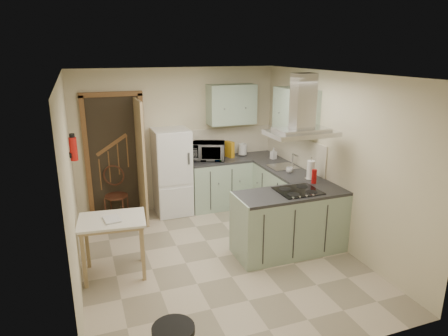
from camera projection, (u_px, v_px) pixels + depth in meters
name	position (u px, v px, depth m)	size (l,w,h in m)	color
floor	(218.00, 257.00, 5.58)	(4.20, 4.20, 0.00)	#C1AF96
ceiling	(217.00, 74.00, 4.86)	(4.20, 4.20, 0.00)	silver
back_wall	(178.00, 139.00, 7.11)	(3.60, 3.60, 0.00)	beige
left_wall	(71.00, 188.00, 4.62)	(4.20, 4.20, 0.00)	beige
right_wall	(333.00, 159.00, 5.82)	(4.20, 4.20, 0.00)	beige
doorway	(116.00, 156.00, 6.77)	(1.10, 0.12, 2.10)	brown
fridge	(172.00, 172.00, 6.91)	(0.60, 0.60, 1.50)	white
counter_back	(219.00, 183.00, 7.29)	(1.08, 0.60, 0.90)	#9EB2A0
counter_right	(277.00, 189.00, 6.96)	(0.60, 1.95, 0.90)	#9EB2A0
splashback	(229.00, 141.00, 7.44)	(1.68, 0.02, 0.50)	beige
wall_cabinet_back	(231.00, 104.00, 7.09)	(0.85, 0.35, 0.70)	#9EB2A0
wall_cabinet_right	(295.00, 111.00, 6.35)	(0.35, 0.90, 0.70)	#9EB2A0
peninsula	(290.00, 222.00, 5.63)	(1.55, 0.65, 0.90)	#9EB2A0
hob	(298.00, 191.00, 5.53)	(0.58, 0.50, 0.01)	black
extractor_hood	(301.00, 133.00, 5.30)	(0.90, 0.55, 0.10)	silver
sink	(283.00, 167.00, 6.67)	(0.45, 0.40, 0.01)	silver
fire_extinguisher	(73.00, 149.00, 5.38)	(0.10, 0.10, 0.32)	#B2140F
drop_leaf_table	(114.00, 247.00, 5.07)	(0.82, 0.61, 0.76)	tan
bentwood_chair	(116.00, 196.00, 6.72)	(0.37, 0.37, 0.84)	#4B2219
microwave	(208.00, 151.00, 7.08)	(0.57, 0.38, 0.31)	black
kettle	(243.00, 149.00, 7.37)	(0.16, 0.16, 0.24)	silver
cereal_box	(229.00, 149.00, 7.25)	(0.08, 0.19, 0.29)	orange
soap_bottle	(273.00, 153.00, 7.13)	(0.09, 0.09, 0.20)	silver
paper_towel	(311.00, 170.00, 6.01)	(0.12, 0.12, 0.30)	white
cup	(289.00, 170.00, 6.36)	(0.11, 0.11, 0.08)	silver
red_bottle	(314.00, 176.00, 5.84)	(0.07, 0.07, 0.21)	red
book	(104.00, 217.00, 4.87)	(0.19, 0.26, 0.11)	#963233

